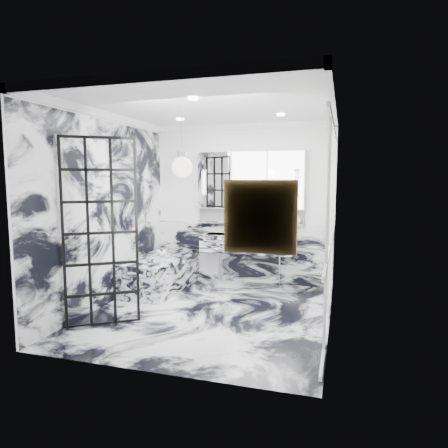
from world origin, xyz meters
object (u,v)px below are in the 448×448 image
(crittall_door, at_px, (101,233))
(bathtub, at_px, (161,273))
(trough_sink, at_px, (247,244))
(mirror_cabinet, at_px, (250,180))

(crittall_door, xyz_separation_m, bathtub, (-0.00, 1.70, -0.90))
(bathtub, bearing_deg, trough_sink, 26.48)
(trough_sink, distance_m, bathtub, 1.55)
(trough_sink, relative_size, bathtub, 0.97)
(crittall_door, bearing_deg, bathtub, 56.37)
(crittall_door, distance_m, bathtub, 1.92)
(crittall_door, bearing_deg, trough_sink, 27.05)
(crittall_door, relative_size, trough_sink, 1.47)
(mirror_cabinet, distance_m, bathtub, 2.20)
(crittall_door, distance_m, trough_sink, 2.74)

